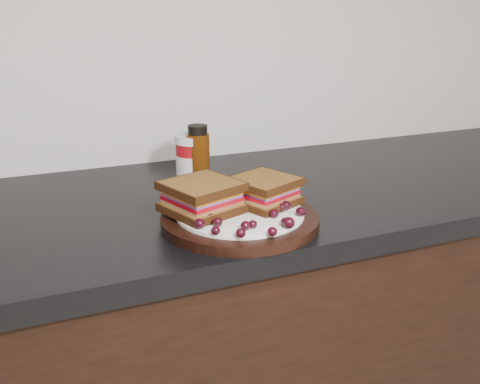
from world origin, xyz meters
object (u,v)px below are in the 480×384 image
Objects in this scene: sandwich_left at (202,197)px; condiment_jar at (193,160)px; plate at (240,219)px; oil_bottle at (198,157)px.

condiment_jar is at bearing 56.61° from sandwich_left.
plate is 2.37× the size of sandwich_left.
plate is 2.07× the size of oil_bottle.
plate is at bearing -89.93° from oil_bottle.
plate is at bearing -88.42° from condiment_jar.
sandwich_left is 0.88× the size of oil_bottle.
sandwich_left is 1.06× the size of condiment_jar.
condiment_jar reaches higher than plate.
oil_bottle is (0.06, 0.20, 0.02)m from sandwich_left.
condiment_jar is (-0.01, 0.25, 0.05)m from plate.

